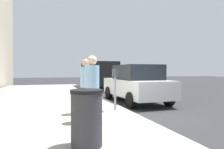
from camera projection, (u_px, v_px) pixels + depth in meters
ground_plane at (129, 114)px, 6.90m from camera, size 80.00×80.00×0.00m
sidewalk_slab at (35, 119)px, 5.98m from camera, size 28.00×6.00×0.15m
parking_meter at (115, 80)px, 6.88m from camera, size 0.36×0.12×1.41m
pedestrian_at_meter at (86, 81)px, 6.40m from camera, size 0.50×0.38×1.72m
pedestrian_bystander at (92, 83)px, 5.38m from camera, size 0.38×0.48×1.76m
parked_sedan_near at (136, 83)px, 9.55m from camera, size 4.43×2.02×1.77m
parked_van_far at (98, 74)px, 16.61m from camera, size 5.20×2.13×2.18m
trash_bin at (87, 118)px, 3.61m from camera, size 0.59×0.59×1.01m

